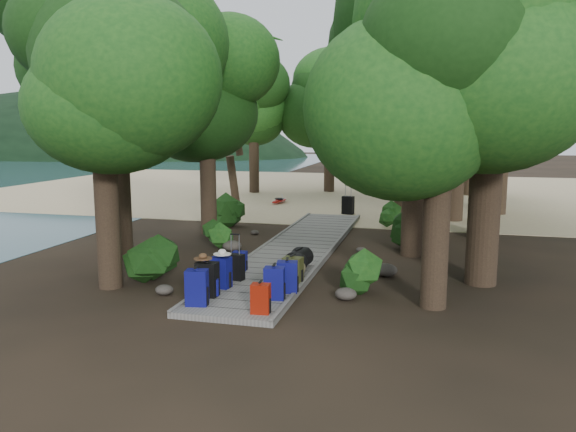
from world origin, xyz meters
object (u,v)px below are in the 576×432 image
(backpack_left_b, at_px, (207,277))
(backpack_left_c, at_px, (221,271))
(backpack_left_a, at_px, (197,286))
(backpack_right_a, at_px, (261,297))
(backpack_right_c, at_px, (287,275))
(duffel_right_black, at_px, (299,259))
(kayak, at_px, (279,200))
(backpack_right_b, at_px, (274,281))
(backpack_right_d, at_px, (293,268))
(duffel_right_khaki, at_px, (291,271))
(backpack_left_d, at_px, (240,260))
(suitcase_on_boardwalk, at_px, (236,267))
(lone_suitcase_on_sand, at_px, (348,205))
(sun_lounger, at_px, (432,200))

(backpack_left_b, distance_m, backpack_left_c, 0.64)
(backpack_left_a, distance_m, backpack_right_a, 1.31)
(backpack_right_a, bearing_deg, backpack_right_c, 80.50)
(duffel_right_black, distance_m, kayak, 12.12)
(duffel_right_black, bearing_deg, backpack_right_b, -76.75)
(backpack_left_b, height_order, backpack_right_b, backpack_left_b)
(backpack_right_c, relative_size, backpack_right_d, 1.15)
(backpack_left_a, bearing_deg, duffel_right_khaki, 50.75)
(backpack_right_a, relative_size, backpack_right_b, 0.85)
(backpack_left_d, relative_size, backpack_right_b, 0.70)
(backpack_left_c, distance_m, suitcase_on_boardwalk, 0.65)
(backpack_right_d, height_order, lone_suitcase_on_sand, backpack_right_d)
(backpack_left_a, height_order, backpack_right_a, backpack_left_a)
(backpack_left_d, xyz_separation_m, kayak, (-2.33, 12.07, -0.20))
(backpack_left_a, bearing_deg, backpack_right_a, -16.07)
(backpack_right_d, bearing_deg, duffel_right_khaki, 117.50)
(backpack_left_b, xyz_separation_m, suitcase_on_boardwalk, (0.14, 1.27, -0.09))
(backpack_right_a, bearing_deg, backpack_left_d, 112.14)
(backpack_left_c, bearing_deg, backpack_left_b, -84.69)
(duffel_right_khaki, xyz_separation_m, kayak, (-3.68, 12.50, -0.13))
(duffel_right_black, xyz_separation_m, kayak, (-3.63, 11.56, -0.18))
(backpack_left_c, bearing_deg, backpack_left_d, 103.30)
(backpack_left_d, relative_size, backpack_right_d, 0.80)
(backpack_right_b, xyz_separation_m, backpack_right_d, (0.06, 1.25, -0.05))
(backpack_left_d, distance_m, lone_suitcase_on_sand, 9.77)
(backpack_left_d, distance_m, backpack_right_d, 1.62)
(backpack_left_c, height_order, kayak, backpack_left_c)
(backpack_right_a, bearing_deg, backpack_left_b, 147.63)
(backpack_right_c, bearing_deg, lone_suitcase_on_sand, 80.66)
(backpack_right_a, relative_size, backpack_right_d, 0.98)
(backpack_left_b, bearing_deg, duffel_right_khaki, 53.91)
(backpack_right_b, bearing_deg, backpack_left_c, 151.78)
(backpack_left_d, bearing_deg, duffel_right_black, 16.59)
(backpack_left_a, distance_m, duffel_right_khaki, 2.60)
(backpack_left_c, relative_size, backpack_right_b, 1.03)
(backpack_right_b, bearing_deg, kayak, 97.26)
(backpack_right_d, distance_m, kayak, 13.33)
(backpack_right_d, relative_size, kayak, 0.21)
(backpack_left_b, distance_m, sun_lounger, 15.15)
(backpack_left_d, bearing_deg, duffel_right_khaki, -22.27)
(duffel_right_black, bearing_deg, suitcase_on_boardwalk, -118.41)
(duffel_right_khaki, bearing_deg, duffel_right_black, 73.13)
(lone_suitcase_on_sand, height_order, sun_lounger, lone_suitcase_on_sand)
(duffel_right_khaki, bearing_deg, backpack_left_d, 142.55)
(backpack_left_a, bearing_deg, backpack_right_b, 19.27)
(backpack_left_c, bearing_deg, duffel_right_black, 68.12)
(backpack_left_c, distance_m, backpack_right_b, 1.38)
(backpack_right_c, xyz_separation_m, duffel_right_black, (-0.21, 1.95, -0.13))
(backpack_right_a, bearing_deg, backpack_left_a, 170.01)
(lone_suitcase_on_sand, relative_size, kayak, 0.24)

